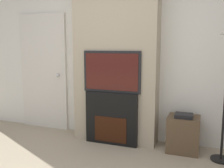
% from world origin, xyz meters
% --- Properties ---
extents(wall_back, '(6.00, 0.06, 2.70)m').
position_xyz_m(wall_back, '(0.00, 2.03, 1.35)').
color(wall_back, silver).
rests_on(wall_back, ground_plane).
extents(chimney_breast, '(1.26, 0.33, 2.70)m').
position_xyz_m(chimney_breast, '(0.00, 1.83, 1.35)').
color(chimney_breast, tan).
rests_on(chimney_breast, ground_plane).
extents(fireplace, '(0.79, 0.15, 0.78)m').
position_xyz_m(fireplace, '(0.00, 1.67, 0.39)').
color(fireplace, black).
rests_on(fireplace, ground_plane).
extents(television, '(0.86, 0.07, 0.60)m').
position_xyz_m(television, '(0.00, 1.67, 1.07)').
color(television, black).
rests_on(television, fireplace).
extents(media_stand, '(0.43, 0.37, 0.54)m').
position_xyz_m(media_stand, '(1.02, 1.74, 0.25)').
color(media_stand, brown).
rests_on(media_stand, ground_plane).
extents(entry_door, '(0.90, 0.09, 1.98)m').
position_xyz_m(entry_door, '(-1.38, 1.97, 0.99)').
color(entry_door, silver).
rests_on(entry_door, ground_plane).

